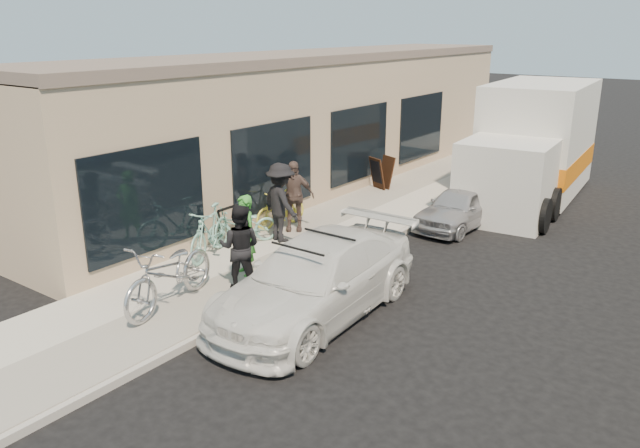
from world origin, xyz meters
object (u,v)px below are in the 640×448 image
Objects in this scene: sedan_white at (316,279)px; cruiser_bike_b at (243,226)px; cruiser_bike_a at (210,232)px; cruiser_bike_c at (281,208)px; sandwich_board at (381,173)px; bystander_a at (281,202)px; bike_rack at (228,222)px; sedan_silver at (459,207)px; woman_rider at (245,235)px; tandem_bike at (170,273)px; moving_truck at (532,149)px; bystander_b at (293,196)px; man_standing at (240,247)px.

cruiser_bike_b is (-3.41, 1.76, -0.11)m from sedan_white.
cruiser_bike_c is at bearing 72.89° from cruiser_bike_a.
sandwich_board is at bearing 99.76° from cruiser_bike_c.
bystander_a is at bearing 81.83° from cruiser_bike_b.
sedan_white is at bearing -22.52° from bike_rack.
sedan_white reaches higher than sedan_silver.
bystander_a is (-0.75, 2.03, 0.10)m from woman_rider.
sedan_silver is 2.02× the size of cruiser_bike_c.
sedan_silver is 1.32× the size of tandem_bike.
moving_truck is 9.38m from cruiser_bike_b.
sedan_silver is 4.60m from cruiser_bike_c.
bystander_b reaches higher than cruiser_bike_b.
sedan_white reaches higher than bike_rack.
tandem_bike is at bearing -70.22° from woman_rider.
woman_rider reaches higher than cruiser_bike_c.
man_standing is 3.95m from cruiser_bike_c.
cruiser_bike_a is at bearing 165.92° from sedan_white.
cruiser_bike_a reaches higher than sandwich_board.
sandwich_board is at bearing 156.03° from sedan_silver.
cruiser_bike_b is 1.08× the size of cruiser_bike_c.
moving_truck is 4.29× the size of woman_rider.
bike_rack is at bearing -104.51° from cruiser_bike_b.
woman_rider reaches higher than cruiser_bike_b.
cruiser_bike_b is at bearing -74.09° from cruiser_bike_c.
moving_truck is at bearing 29.78° from bystander_b.
sedan_white is (3.65, -1.51, 0.00)m from bike_rack.
cruiser_bike_b is at bearing -76.00° from man_standing.
moving_truck is 3.76× the size of cruiser_bike_a.
moving_truck reaches higher than cruiser_bike_c.
cruiser_bike_a reaches higher than sedan_silver.
sedan_white is 10.35m from moving_truck.
cruiser_bike_a is (-3.43, 0.74, 0.02)m from sedan_white.
bystander_b reaches higher than tandem_bike.
moving_truck is at bearing 71.07° from cruiser_bike_c.
bystander_a reaches higher than cruiser_bike_c.
sandwich_board is 0.53× the size of bystander_a.
sandwich_board is 4.81m from cruiser_bike_c.
man_standing is (-2.03, -10.47, -0.51)m from moving_truck.
cruiser_bike_a is at bearing -76.68° from cruiser_bike_c.
cruiser_bike_b is 1.59m from bystander_b.
tandem_bike is at bearing -147.51° from sedan_white.
bystander_a reaches higher than sedan_white.
sandwich_board is at bearing 120.93° from woman_rider.
moving_truck is at bearing -128.98° from man_standing.
bystander_b is (0.28, 1.50, 0.43)m from cruiser_bike_b.
sedan_silver is at bearing 51.60° from cruiser_bike_c.
sedan_silver is at bearing 39.19° from cruiser_bike_a.
woman_rider is at bearing -56.17° from sandwich_board.
bystander_a reaches higher than woman_rider.
moving_truck reaches higher than bystander_b.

